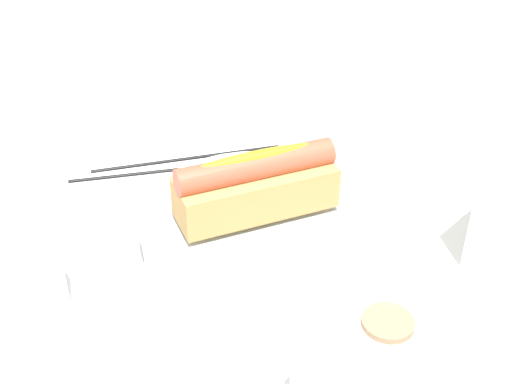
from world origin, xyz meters
TOP-DOWN VIEW (x-y plane):
  - ground_plane at (0.00, 0.00)m, footprint 2.40×2.40m
  - serving_bowl at (0.03, 0.02)m, footprint 0.23×0.23m
  - hotdog_front at (0.03, 0.02)m, footprint 0.16×0.07m
  - water_glass at (0.25, 0.00)m, footprint 0.07×0.07m
  - chopstick_near at (0.05, -0.14)m, footprint 0.21×0.08m
  - chopstick_far at (0.02, -0.16)m, footprint 0.21×0.07m

SIDE VIEW (x-z plane):
  - ground_plane at x=0.00m, z-range 0.00..0.00m
  - chopstick_near at x=0.05m, z-range 0.00..0.01m
  - chopstick_far at x=0.02m, z-range 0.00..0.01m
  - serving_bowl at x=0.03m, z-range 0.00..0.04m
  - water_glass at x=0.25m, z-range -0.01..0.08m
  - hotdog_front at x=0.03m, z-range 0.03..0.10m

